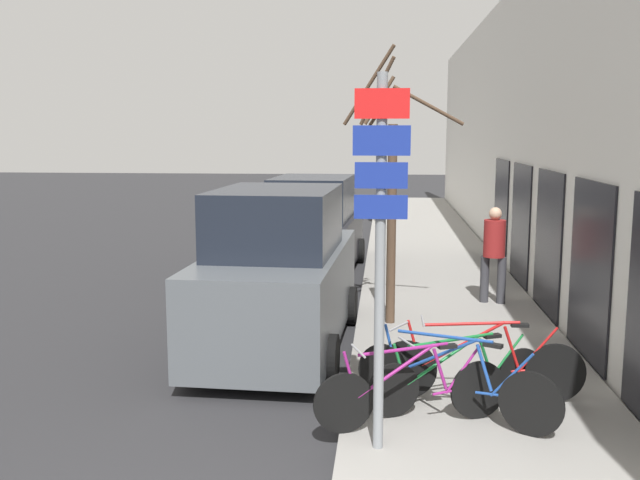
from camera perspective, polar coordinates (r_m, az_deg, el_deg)
ground_plane at (r=15.61m, az=-0.17°, el=-3.33°), size 80.00×80.00×0.00m
sidewalk_curb at (r=18.31m, az=8.80°, el=-1.41°), size 3.20×32.00×0.15m
building_facade at (r=18.14m, az=14.62°, el=8.31°), size 0.23×32.00×6.50m
signpost at (r=6.75m, az=4.85°, el=-0.20°), size 0.53×0.12×3.63m
bicycle_0 at (r=7.74m, az=7.43°, el=-11.91°), size 2.05×0.80×0.89m
bicycle_1 at (r=8.00m, az=10.63°, el=-11.14°), size 2.11×1.16×0.94m
bicycle_2 at (r=8.29m, az=11.10°, el=-10.67°), size 2.06×0.95×0.84m
bicycle_3 at (r=8.56m, az=12.74°, el=-9.84°), size 2.39×0.44×0.96m
parked_car_0 at (r=10.66m, az=-3.31°, el=-2.95°), size 2.22×4.72×2.43m
parked_car_1 at (r=16.30m, az=-0.53°, el=0.77°), size 2.25×4.86×2.24m
pedestrian_near at (r=13.25m, az=13.76°, el=-0.62°), size 0.45×0.39×1.75m
street_tree at (r=11.48m, az=5.66°, el=3.51°), size 1.95×1.01×4.44m
traffic_light at (r=23.04m, az=5.12°, el=8.10°), size 0.20×0.30×4.50m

